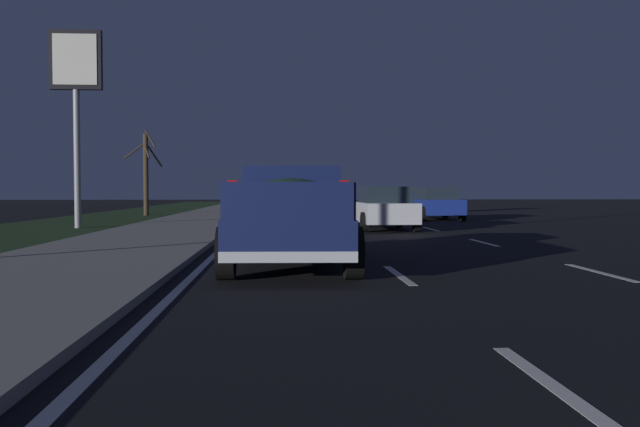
{
  "coord_description": "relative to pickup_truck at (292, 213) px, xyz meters",
  "views": [
    {
      "loc": [
        -0.63,
        3.7,
        1.4
      ],
      "look_at": [
        12.14,
        2.92,
        0.94
      ],
      "focal_mm": 35.89,
      "sensor_mm": 36.0,
      "label": 1
    }
  ],
  "objects": [
    {
      "name": "sedan_white",
      "position": [
        10.9,
        -3.48,
        -0.2
      ],
      "size": [
        4.43,
        2.08,
        1.54
      ],
      "color": "silver",
      "rests_on": "ground"
    },
    {
      "name": "gas_price_sign",
      "position": [
        12.51,
        7.79,
        4.57
      ],
      "size": [
        0.27,
        1.9,
        7.35
      ],
      "color": "#99999E",
      "rests_on": "ground"
    },
    {
      "name": "grass_verge",
      "position": [
        15.76,
        8.95,
        -0.98
      ],
      "size": [
        108.0,
        6.0,
        0.01
      ],
      "primitive_type": "cube",
      "color": "#1E3819",
      "rests_on": "ground"
    },
    {
      "name": "sidewalk_shoulder",
      "position": [
        15.76,
        3.95,
        -0.92
      ],
      "size": [
        108.0,
        4.0,
        0.12
      ],
      "primitive_type": "cube",
      "color": "gray",
      "rests_on": "ground"
    },
    {
      "name": "sedan_black",
      "position": [
        12.42,
        0.09,
        -0.2
      ],
      "size": [
        4.41,
        2.04,
        1.54
      ],
      "color": "black",
      "rests_on": "ground"
    },
    {
      "name": "sedan_blue",
      "position": [
        18.49,
        -7.25,
        -0.2
      ],
      "size": [
        4.41,
        2.04,
        1.54
      ],
      "color": "navy",
      "rests_on": "ground"
    },
    {
      "name": "ground",
      "position": [
        15.76,
        -3.5,
        -0.98
      ],
      "size": [
        144.0,
        144.0,
        0.0
      ],
      "primitive_type": "plane",
      "color": "black"
    },
    {
      "name": "lane_markings",
      "position": [
        18.74,
        -0.41,
        -0.98
      ],
      "size": [
        108.0,
        7.04,
        0.01
      ],
      "color": "silver",
      "rests_on": "ground"
    },
    {
      "name": "bare_tree_far",
      "position": [
        24.64,
        7.77,
        1.5
      ],
      "size": [
        1.64,
        1.99,
        4.82
      ],
      "color": "#423323",
      "rests_on": "ground"
    },
    {
      "name": "pickup_truck",
      "position": [
        0.0,
        0.0,
        0.0
      ],
      "size": [
        5.49,
        2.4,
        1.87
      ],
      "color": "#141E4C",
      "rests_on": "ground"
    }
  ]
}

